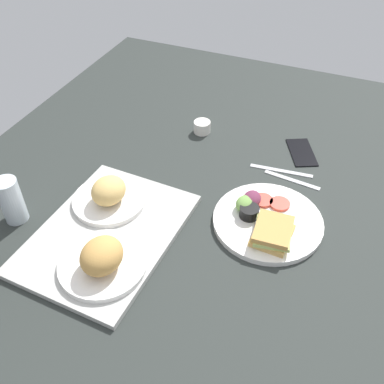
{
  "coord_description": "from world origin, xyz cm",
  "views": [
    {
      "loc": [
        -80.31,
        -31.37,
        84.99
      ],
      "look_at": [
        2.0,
        3.0,
        4.0
      ],
      "focal_mm": 41.06,
      "sensor_mm": 36.0,
      "label": 1
    }
  ],
  "objects_px": {
    "bread_plate_far": "(109,195)",
    "espresso_cup": "(202,127)",
    "drinking_glass": "(11,201)",
    "fork": "(292,180)",
    "plate_with_salad": "(266,220)",
    "knife": "(281,170)",
    "cell_phone": "(302,152)",
    "bread_plate_near": "(102,259)",
    "serving_tray": "(107,233)"
  },
  "relations": [
    {
      "from": "bread_plate_near",
      "to": "plate_with_salad",
      "type": "height_order",
      "value": "bread_plate_near"
    },
    {
      "from": "serving_tray",
      "to": "knife",
      "type": "bearing_deg",
      "value": -39.15
    },
    {
      "from": "serving_tray",
      "to": "espresso_cup",
      "type": "distance_m",
      "value": 0.54
    },
    {
      "from": "bread_plate_far",
      "to": "cell_phone",
      "type": "relative_size",
      "value": 1.4
    },
    {
      "from": "bread_plate_near",
      "to": "drinking_glass",
      "type": "relative_size",
      "value": 1.61
    },
    {
      "from": "bread_plate_far",
      "to": "plate_with_salad",
      "type": "relative_size",
      "value": 0.69
    },
    {
      "from": "serving_tray",
      "to": "fork",
      "type": "relative_size",
      "value": 2.65
    },
    {
      "from": "plate_with_salad",
      "to": "knife",
      "type": "height_order",
      "value": "plate_with_salad"
    },
    {
      "from": "espresso_cup",
      "to": "fork",
      "type": "relative_size",
      "value": 0.33
    },
    {
      "from": "serving_tray",
      "to": "drinking_glass",
      "type": "bearing_deg",
      "value": 98.61
    },
    {
      "from": "knife",
      "to": "fork",
      "type": "bearing_deg",
      "value": 137.24
    },
    {
      "from": "cell_phone",
      "to": "bread_plate_near",
      "type": "bearing_deg",
      "value": 126.96
    },
    {
      "from": "bread_plate_far",
      "to": "drinking_glass",
      "type": "bearing_deg",
      "value": 122.77
    },
    {
      "from": "drinking_glass",
      "to": "espresso_cup",
      "type": "height_order",
      "value": "drinking_glass"
    },
    {
      "from": "plate_with_salad",
      "to": "drinking_glass",
      "type": "distance_m",
      "value": 0.67
    },
    {
      "from": "fork",
      "to": "bread_plate_near",
      "type": "bearing_deg",
      "value": 62.74
    },
    {
      "from": "drinking_glass",
      "to": "fork",
      "type": "xyz_separation_m",
      "value": [
        0.44,
        -0.65,
        -0.06
      ]
    },
    {
      "from": "plate_with_salad",
      "to": "fork",
      "type": "height_order",
      "value": "plate_with_salad"
    },
    {
      "from": "plate_with_salad",
      "to": "cell_phone",
      "type": "bearing_deg",
      "value": -3.54
    },
    {
      "from": "drinking_glass",
      "to": "bread_plate_near",
      "type": "bearing_deg",
      "value": -101.92
    },
    {
      "from": "bread_plate_far",
      "to": "espresso_cup",
      "type": "relative_size",
      "value": 3.61
    },
    {
      "from": "espresso_cup",
      "to": "drinking_glass",
      "type": "bearing_deg",
      "value": 151.69
    },
    {
      "from": "plate_with_salad",
      "to": "drinking_glass",
      "type": "bearing_deg",
      "value": 110.58
    },
    {
      "from": "bread_plate_near",
      "to": "fork",
      "type": "relative_size",
      "value": 1.25
    },
    {
      "from": "drinking_glass",
      "to": "espresso_cup",
      "type": "relative_size",
      "value": 2.34
    },
    {
      "from": "serving_tray",
      "to": "plate_with_salad",
      "type": "bearing_deg",
      "value": -61.99
    },
    {
      "from": "bread_plate_near",
      "to": "plate_with_salad",
      "type": "relative_size",
      "value": 0.73
    },
    {
      "from": "plate_with_salad",
      "to": "fork",
      "type": "distance_m",
      "value": 0.21
    },
    {
      "from": "serving_tray",
      "to": "fork",
      "type": "xyz_separation_m",
      "value": [
        0.4,
        -0.39,
        -0.01
      ]
    },
    {
      "from": "espresso_cup",
      "to": "knife",
      "type": "height_order",
      "value": "espresso_cup"
    },
    {
      "from": "bread_plate_near",
      "to": "espresso_cup",
      "type": "height_order",
      "value": "bread_plate_near"
    },
    {
      "from": "drinking_glass",
      "to": "cell_phone",
      "type": "relative_size",
      "value": 0.91
    },
    {
      "from": "cell_phone",
      "to": "bread_plate_far",
      "type": "bearing_deg",
      "value": 110.09
    },
    {
      "from": "bread_plate_far",
      "to": "cell_phone",
      "type": "bearing_deg",
      "value": -44.01
    },
    {
      "from": "cell_phone",
      "to": "plate_with_salad",
      "type": "bearing_deg",
      "value": 150.56
    },
    {
      "from": "bread_plate_far",
      "to": "knife",
      "type": "xyz_separation_m",
      "value": [
        0.34,
        -0.4,
        -0.04
      ]
    },
    {
      "from": "fork",
      "to": "bread_plate_far",
      "type": "bearing_deg",
      "value": 41.24
    },
    {
      "from": "knife",
      "to": "plate_with_salad",
      "type": "bearing_deg",
      "value": 87.95
    },
    {
      "from": "drinking_glass",
      "to": "cell_phone",
      "type": "bearing_deg",
      "value": -47.77
    },
    {
      "from": "drinking_glass",
      "to": "cell_phone",
      "type": "height_order",
      "value": "drinking_glass"
    },
    {
      "from": "bread_plate_far",
      "to": "drinking_glass",
      "type": "xyz_separation_m",
      "value": [
        -0.14,
        0.21,
        0.02
      ]
    },
    {
      "from": "serving_tray",
      "to": "drinking_glass",
      "type": "relative_size",
      "value": 3.43
    },
    {
      "from": "fork",
      "to": "espresso_cup",
      "type": "bearing_deg",
      "value": -14.85
    },
    {
      "from": "plate_with_salad",
      "to": "espresso_cup",
      "type": "height_order",
      "value": "plate_with_salad"
    },
    {
      "from": "bread_plate_far",
      "to": "espresso_cup",
      "type": "xyz_separation_m",
      "value": [
        0.44,
        -0.1,
        -0.03
      ]
    },
    {
      "from": "drinking_glass",
      "to": "bread_plate_far",
      "type": "bearing_deg",
      "value": -57.23
    },
    {
      "from": "fork",
      "to": "knife",
      "type": "height_order",
      "value": "same"
    },
    {
      "from": "serving_tray",
      "to": "drinking_glass",
      "type": "height_order",
      "value": "drinking_glass"
    },
    {
      "from": "bread_plate_far",
      "to": "serving_tray",
      "type": "bearing_deg",
      "value": -154.41
    },
    {
      "from": "espresso_cup",
      "to": "knife",
      "type": "xyz_separation_m",
      "value": [
        -0.1,
        -0.3,
        -0.02
      ]
    }
  ]
}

